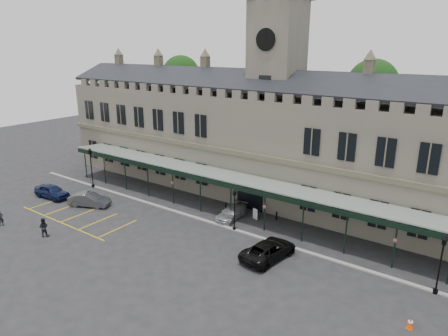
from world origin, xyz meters
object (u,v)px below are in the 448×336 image
Objects in this scene: lamp_post_left at (91,164)px; person_a at (1,218)px; lamp_post_right at (441,260)px; person_b at (44,227)px; car_left_a at (52,191)px; lamp_post_mid at (234,206)px; car_taxi at (231,213)px; traffic_cone at (410,324)px; car_left_b at (89,200)px; sign_board at (255,214)px; clock_tower at (276,86)px; station_building at (273,144)px; car_van at (269,250)px.

lamp_post_left is 3.28× the size of person_a.
lamp_post_right reaches higher than person_b.
car_left_a is 2.99× the size of person_a.
car_taxi is at bearing 130.41° from lamp_post_mid.
car_left_b is (-33.97, 0.90, 0.40)m from traffic_cone.
car_left_a is (-22.89, -8.80, 0.25)m from sign_board.
sign_board is at bearing -73.37° from car_left_a.
lamp_post_right is 2.51× the size of person_b.
sign_board is at bearing 152.65° from traffic_cone.
car_left_a is (-21.00, -15.84, -12.30)m from clock_tower.
station_building is at bearing -156.07° from person_b.
person_b is (-12.37, -22.09, -12.18)m from clock_tower.
person_b is at bearing -140.39° from lamp_post_mid.
car_left_a is at bearing 74.96° from car_left_b.
person_b reaches higher than traffic_cone.
lamp_post_right is at bearing 163.10° from person_b.
station_building is 13.47× the size of car_taxi.
lamp_post_left reaches higher than traffic_cone.
station_building reaches higher than car_van.
station_building is 80.84× the size of traffic_cone.
traffic_cone is at bearing -116.02° from car_left_b.
car_van is at bearing -167.94° from lamp_post_right.
car_left_b is 0.84× the size of car_van.
car_van reaches higher than car_taxi.
car_van is at bearing -27.14° from lamp_post_mid.
car_left_a is 7.96m from person_a.
car_left_a reaches higher than person_a.
car_van is at bearing 168.02° from traffic_cone.
lamp_post_right is at bearing -28.37° from station_building.
lamp_post_right is at bearing 0.06° from lamp_post_left.
lamp_post_left is at bearing -153.43° from sign_board.
lamp_post_mid is at bearing 179.69° from lamp_post_right.
person_a is at bearing 30.25° from car_van.
car_van is at bearing -5.51° from lamp_post_left.
lamp_post_left reaches higher than car_left_b.
person_a is (-25.14, -10.00, 0.02)m from car_van.
lamp_post_right is 39.75m from person_a.
traffic_cone is at bearing -39.87° from station_building.
car_taxi is 2.81× the size of person_a.
lamp_post_mid is 0.91× the size of car_left_a.
lamp_post_left is 1.10× the size of car_left_a.
clock_tower is 4.77× the size of lamp_post_left.
clock_tower is at bearing 90.00° from station_building.
car_taxi is 0.80× the size of car_van.
lamp_post_right is (39.66, 0.04, -0.30)m from lamp_post_left.
lamp_post_mid is at bearing -81.14° from car_left_a.
person_a reaches higher than car_taxi.
car_taxi is (20.79, 7.47, -0.16)m from car_left_a.
car_left_a is (-40.48, -5.23, -1.98)m from lamp_post_right.
person_b is at bearing 33.02° from car_van.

